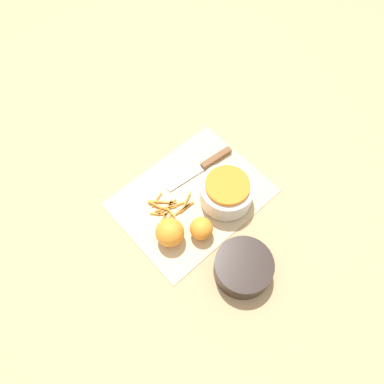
{
  "coord_description": "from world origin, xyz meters",
  "views": [
    {
      "loc": [
        0.36,
        0.4,
        1.03
      ],
      "look_at": [
        0.0,
        0.0,
        0.04
      ],
      "focal_mm": 35.0,
      "sensor_mm": 36.0,
      "label": 1
    }
  ],
  "objects": [
    {
      "name": "peel_pile",
      "position": [
        0.08,
        -0.02,
        0.01
      ],
      "size": [
        0.16,
        0.11,
        0.01
      ],
      "color": "orange",
      "rests_on": "cutting_board"
    },
    {
      "name": "knife",
      "position": [
        -0.13,
        -0.05,
        0.01
      ],
      "size": [
        0.25,
        0.05,
        0.02
      ],
      "rotation": [
        0.0,
        0.0,
        -0.1
      ],
      "color": "brown",
      "rests_on": "cutting_board"
    },
    {
      "name": "orange_right",
      "position": [
        0.06,
        0.11,
        0.04
      ],
      "size": [
        0.07,
        0.07,
        0.07
      ],
      "color": "orange",
      "rests_on": "cutting_board"
    },
    {
      "name": "cutting_board",
      "position": [
        0.0,
        0.0,
        0.0
      ],
      "size": [
        0.45,
        0.34,
        0.01
      ],
      "color": "#CCB284",
      "rests_on": "ground_plane"
    },
    {
      "name": "ground_plane",
      "position": [
        0.0,
        0.0,
        0.0
      ],
      "size": [
        4.0,
        4.0,
        0.0
      ],
      "primitive_type": "plane",
      "color": "tan"
    },
    {
      "name": "bowl_dark",
      "position": [
        0.05,
        0.27,
        0.03
      ],
      "size": [
        0.16,
        0.16,
        0.07
      ],
      "color": "black",
      "rests_on": "ground_plane"
    },
    {
      "name": "orange_left",
      "position": [
        0.14,
        0.06,
        0.05
      ],
      "size": [
        0.08,
        0.08,
        0.08
      ],
      "color": "orange",
      "rests_on": "cutting_board"
    },
    {
      "name": "bowl_speckled",
      "position": [
        -0.07,
        0.07,
        0.05
      ],
      "size": [
        0.16,
        0.16,
        0.09
      ],
      "color": "silver",
      "rests_on": "cutting_board"
    }
  ]
}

